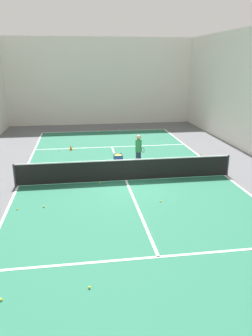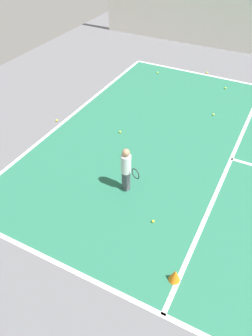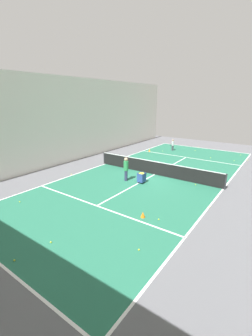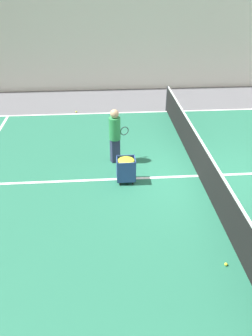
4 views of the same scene
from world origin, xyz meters
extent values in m
plane|color=#5B5B60|center=(0.00, 0.00, 0.00)|extent=(34.50, 34.50, 0.00)
cube|color=#23664C|center=(0.00, 0.00, 0.00)|extent=(10.21, 24.14, 0.00)
cube|color=white|center=(0.00, -12.07, 0.01)|extent=(10.21, 0.10, 0.00)
cube|color=white|center=(-5.11, 0.00, 0.01)|extent=(0.10, 24.14, 0.00)
cube|color=white|center=(5.11, 0.00, 0.01)|extent=(0.10, 24.14, 0.00)
cube|color=white|center=(0.00, -6.64, 0.01)|extent=(10.21, 0.10, 0.00)
cube|color=white|center=(0.00, 6.64, 0.01)|extent=(10.21, 0.10, 0.00)
cube|color=white|center=(0.00, 0.00, 0.01)|extent=(0.10, 13.28, 0.00)
cube|color=silver|center=(8.36, 0.00, 3.78)|extent=(0.15, 30.80, 7.57)
cylinder|color=#2D2D33|center=(-5.21, 0.00, 0.54)|extent=(0.10, 0.10, 1.08)
cylinder|color=#2D2D33|center=(5.21, 0.00, 0.54)|extent=(0.10, 0.10, 1.08)
cube|color=black|center=(0.00, 0.00, 0.52)|extent=(10.31, 0.03, 1.01)
cube|color=white|center=(0.00, 0.00, 1.05)|extent=(10.31, 0.04, 0.05)
cube|color=#4C4C56|center=(2.48, -8.76, 0.29)|extent=(0.20, 0.24, 0.57)
cylinder|color=silver|center=(2.48, -8.76, 0.82)|extent=(0.34, 0.34, 0.51)
sphere|color=#A87A5B|center=(2.48, -8.76, 1.17)|extent=(0.19, 0.19, 0.19)
torus|color=black|center=(2.56, -8.46, 0.70)|extent=(0.14, 0.27, 0.28)
cube|color=#2D3351|center=(1.05, 2.39, 0.39)|extent=(0.26, 0.32, 0.77)
cylinder|color=#2D8C4C|center=(1.05, 2.39, 1.12)|extent=(0.45, 0.45, 0.69)
sphere|color=tan|center=(1.05, 2.39, 1.59)|extent=(0.26, 0.26, 0.26)
torus|color=black|center=(1.24, 2.08, 0.95)|extent=(0.13, 0.27, 0.28)
cube|color=#2D478C|center=(-0.12, 2.14, 0.11)|extent=(0.46, 0.52, 0.02)
cube|color=#2D478C|center=(-0.12, 1.89, 0.42)|extent=(0.46, 0.02, 0.62)
cube|color=#2D478C|center=(-0.12, 2.38, 0.42)|extent=(0.46, 0.02, 0.62)
cube|color=#2D478C|center=(-0.33, 2.14, 0.42)|extent=(0.02, 0.52, 0.62)
cube|color=#2D478C|center=(0.10, 2.14, 0.42)|extent=(0.02, 0.52, 0.62)
ellipsoid|color=yellow|center=(-0.12, 2.14, 0.67)|extent=(0.42, 0.48, 0.16)
cylinder|color=black|center=(-0.28, 1.95, 0.05)|extent=(0.05, 0.05, 0.11)
cylinder|color=black|center=(0.05, 1.95, 0.05)|extent=(0.05, 0.05, 0.11)
cylinder|color=black|center=(-0.28, 2.32, 0.05)|extent=(0.05, 0.05, 0.11)
cylinder|color=black|center=(0.05, 2.32, 0.05)|extent=(0.05, 0.05, 0.11)
cone|color=orange|center=(4.35, -6.71, 0.16)|extent=(0.23, 0.23, 0.31)
cone|color=orange|center=(-2.73, 6.22, 0.16)|extent=(0.24, 0.24, 0.31)
sphere|color=yellow|center=(-0.58, 11.68, 0.04)|extent=(0.07, 0.07, 0.07)
sphere|color=yellow|center=(-0.75, 10.22, 0.04)|extent=(0.07, 0.07, 0.07)
sphere|color=yellow|center=(-5.14, 3.18, 0.04)|extent=(0.07, 0.07, 0.07)
sphere|color=yellow|center=(0.30, -10.10, 0.04)|extent=(0.07, 0.07, 0.07)
sphere|color=yellow|center=(3.19, -7.68, 0.04)|extent=(0.07, 0.07, 0.07)
sphere|color=yellow|center=(-1.27, -0.21, 0.04)|extent=(0.07, 0.07, 0.07)
sphere|color=yellow|center=(-3.38, 0.34, 0.04)|extent=(0.07, 0.07, 0.07)
sphere|color=yellow|center=(-4.34, -10.80, 0.04)|extent=(0.07, 0.07, 0.07)
sphere|color=yellow|center=(-4.25, -7.90, 0.04)|extent=(0.07, 0.07, 0.07)
sphere|color=yellow|center=(1.05, -2.73, 0.04)|extent=(0.07, 0.07, 0.07)
sphere|color=yellow|center=(5.27, 3.85, 0.04)|extent=(0.07, 0.07, 0.07)
sphere|color=yellow|center=(-3.51, 5.99, 0.04)|extent=(0.07, 0.07, 0.07)
sphere|color=yellow|center=(-4.71, -2.66, 0.04)|extent=(0.07, 0.07, 0.07)
sphere|color=yellow|center=(3.91, 8.89, 0.04)|extent=(0.07, 0.07, 0.07)
sphere|color=yellow|center=(-3.96, 8.51, 0.04)|extent=(0.07, 0.07, 0.07)
sphere|color=yellow|center=(-3.70, -2.57, 0.04)|extent=(0.07, 0.07, 0.07)
sphere|color=yellow|center=(0.67, -12.30, 0.04)|extent=(0.07, 0.07, 0.07)
sphere|color=yellow|center=(-5.27, -8.94, 0.04)|extent=(0.07, 0.07, 0.07)
sphere|color=yellow|center=(-2.10, -7.77, 0.04)|extent=(0.07, 0.07, 0.07)
camera|label=1|loc=(-2.20, -14.85, 5.56)|focal=35.00mm
camera|label=2|loc=(7.89, -5.95, 5.89)|focal=35.00mm
camera|label=3|loc=(-7.89, 14.85, 5.69)|focal=24.00mm
camera|label=4|loc=(-7.89, 2.71, 5.16)|focal=35.00mm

